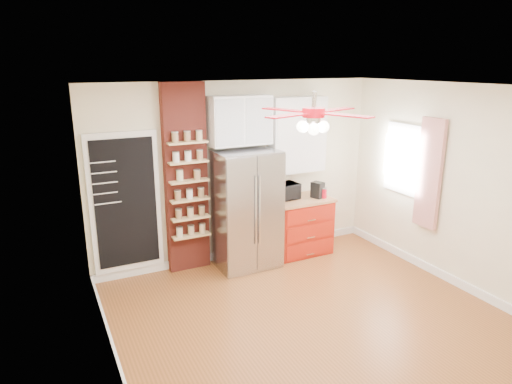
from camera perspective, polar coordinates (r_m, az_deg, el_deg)
name	(u,v)px	position (r m, az deg, el deg)	size (l,w,h in m)	color
floor	(307,315)	(5.75, 6.35, -14.99)	(4.50, 4.50, 0.00)	brown
ceiling	(314,87)	(4.95, 7.32, 12.95)	(4.50, 4.50, 0.00)	white
wall_back	(238,172)	(6.89, -2.21, 2.51)	(4.50, 0.02, 2.70)	beige
wall_front	(455,283)	(3.80, 23.58, -10.33)	(4.50, 0.02, 2.70)	beige
wall_left	(104,242)	(4.45, -18.50, -5.94)	(0.02, 4.00, 2.70)	beige
wall_right	(452,186)	(6.65, 23.34, 0.70)	(0.02, 4.00, 2.70)	beige
chalkboard	(126,203)	(6.45, -15.99, -1.36)	(0.95, 0.05, 1.95)	white
brick_pillar	(186,179)	(6.53, -8.76, 1.58)	(0.60, 0.16, 2.70)	maroon
fridge	(246,209)	(6.68, -1.27, -2.16)	(0.90, 0.70, 1.75)	#A8A8AC
upper_glass_cabinet	(240,120)	(6.57, -2.06, 8.95)	(0.90, 0.35, 0.70)	white
red_cabinet	(300,225)	(7.29, 5.53, -4.16)	(0.94, 0.64, 0.90)	#AA1D0E
upper_shelf_unit	(297,135)	(7.08, 5.11, 7.15)	(0.90, 0.30, 1.15)	white
window	(404,159)	(7.19, 18.04, 3.93)	(0.04, 0.75, 1.05)	white
curtain	(429,174)	(6.80, 20.84, 2.15)	(0.06, 0.40, 1.55)	red
ceiling_fan	(314,113)	(4.97, 7.21, 9.77)	(1.40, 1.40, 0.44)	silver
toaster_oven	(284,191)	(7.06, 3.52, 0.07)	(0.44, 0.30, 0.25)	black
coffee_maker	(318,190)	(7.18, 7.70, 0.25)	(0.14, 0.18, 0.25)	black
canister_left	(324,193)	(7.19, 8.47, -0.17)	(0.09, 0.09, 0.15)	red
canister_right	(322,192)	(7.31, 8.21, 0.01)	(0.10, 0.10, 0.13)	red
pantry_jar_oats	(180,175)	(6.37, -9.52, 2.06)	(0.10, 0.10, 0.15)	beige
pantry_jar_beans	(197,175)	(6.39, -7.38, 2.12)	(0.09, 0.09, 0.13)	#99754E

